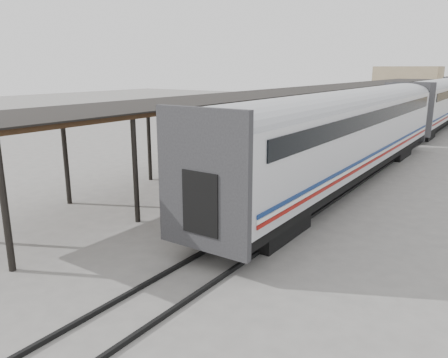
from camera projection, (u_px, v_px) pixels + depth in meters
The scene contains 10 objects.
ground at pixel (198, 214), 17.43m from camera, with size 160.00×160.00×0.00m, color slate.
train at pixel (438, 100), 42.07m from camera, with size 3.45×76.01×4.01m.
canopy at pixel (337, 88), 37.51m from camera, with size 4.90×64.30×4.15m.
rails at pixel (435, 127), 42.88m from camera, with size 1.54×150.00×0.12m.
building_left at pixel (407, 82), 87.78m from camera, with size 12.00×8.00×6.00m, color tan.
baggage_cart at pixel (206, 204), 16.54m from camera, with size 1.56×2.54×0.86m.
suitcase_stack at pixel (210, 192), 16.76m from camera, with size 1.27×1.09×0.43m.
luggage_tug at pixel (336, 137), 33.45m from camera, with size 0.95×1.42×1.19m.
porter at pixel (201, 179), 15.60m from camera, with size 0.69×0.45×1.89m, color navy.
pedestrian at pixel (267, 141), 28.95m from camera, with size 1.10×0.46×1.88m, color black.
Camera 1 is at (10.18, -13.08, 5.66)m, focal length 35.00 mm.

